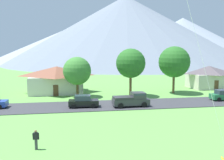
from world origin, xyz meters
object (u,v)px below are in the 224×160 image
Objects in this scene: tree_near_left at (77,71)px; tree_left_of_center at (174,62)px; pickup_truck_charcoal_west_side at (132,100)px; parked_car_black_west_end at (83,101)px; house_left_center at (209,76)px; house_right_center at (57,79)px; tree_center at (131,63)px; watcher_person at (36,139)px; parked_car_green_mid_west at (224,95)px.

tree_left_of_center is (17.97, 1.04, 1.34)m from tree_near_left.
tree_left_of_center reaches higher than pickup_truck_charcoal_west_side.
tree_near_left is 18.05m from tree_left_of_center.
tree_near_left is 8.69m from parked_car_black_west_end.
tree_left_of_center is at bearing -154.37° from house_left_center.
tree_center reaches higher than house_right_center.
house_left_center is at bearing 1.03° from house_right_center.
house_right_center is at bearing 129.45° from pickup_truck_charcoal_west_side.
tree_near_left is 9.35m from tree_center.
house_left_center reaches higher than watcher_person.
tree_near_left reaches higher than parked_car_black_west_end.
house_right_center is 6.73m from tree_near_left.
tree_left_of_center reaches higher than house_left_center.
pickup_truck_charcoal_west_side is at bearing -144.87° from house_left_center.
pickup_truck_charcoal_west_side is at bearing -137.49° from tree_left_of_center.
tree_center is 9.30m from pickup_truck_charcoal_west_side.
tree_left_of_center is 1.67× the size of pickup_truck_charcoal_west_side.
tree_center is at bearing -24.49° from house_right_center.
house_right_center is 14.63m from tree_center.
house_right_center is 1.98× the size of pickup_truck_charcoal_west_side.
tree_near_left reaches higher than parked_car_green_mid_west.
house_right_center reaches higher than parked_car_black_west_end.
parked_car_black_west_end is at bearing -85.04° from tree_near_left.
pickup_truck_charcoal_west_side is at bearing -173.34° from parked_car_green_mid_west.
parked_car_black_west_end is (4.44, -13.09, -1.72)m from house_right_center.
pickup_truck_charcoal_west_side reaches higher than watcher_person.
pickup_truck_charcoal_west_side is at bearing -48.43° from tree_near_left.
tree_near_left is 4.15× the size of watcher_person.
pickup_truck_charcoal_west_side is (-15.67, -1.83, 0.19)m from parked_car_green_mid_west.
tree_center is at bearing -4.25° from tree_near_left.
tree_near_left is 0.83× the size of tree_center.
parked_car_black_west_end is at bearing -153.36° from house_left_center.
tree_left_of_center is 2.07× the size of parked_car_green_mid_west.
tree_center is at bearing -160.82° from house_left_center.
parked_car_black_west_end and parked_car_green_mid_west have the same top height.
tree_near_left reaches higher than pickup_truck_charcoal_west_side.
house_left_center is 4.97× the size of watcher_person.
tree_left_of_center is (21.73, -4.19, 3.28)m from house_right_center.
parked_car_green_mid_west is (22.54, 1.17, 0.00)m from parked_car_black_west_end.
watcher_person is (-31.69, -27.76, -1.57)m from house_left_center.
tree_center is 5.00× the size of watcher_person.
tree_center is 12.20m from parked_car_black_west_end.
tree_near_left is (3.76, -5.23, 1.94)m from house_right_center.
watcher_person is at bearing -138.78° from house_left_center.
parked_car_black_west_end is at bearing 174.51° from pickup_truck_charcoal_west_side.
parked_car_black_west_end is at bearing -177.03° from parked_car_green_mid_west.
house_left_center is at bearing 11.75° from tree_near_left.
house_right_center is 29.55m from parked_car_green_mid_west.
house_right_center is 2.44× the size of parked_car_black_west_end.
parked_car_green_mid_west is (5.25, -7.72, -5.01)m from tree_left_of_center.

